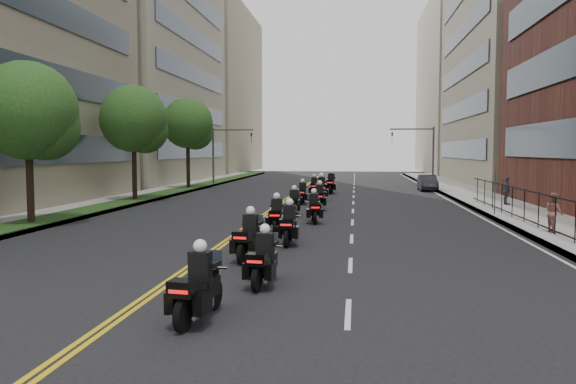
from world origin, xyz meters
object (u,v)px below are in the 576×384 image
at_px(motorcycle_1, 264,262).
at_px(motorcycle_0, 198,289).
at_px(motorcycle_3, 289,226).
at_px(parked_sedan, 428,183).
at_px(motorcycle_6, 294,204).
at_px(pedestrian_b, 554,212).
at_px(motorcycle_4, 276,217).
at_px(motorcycle_9, 321,190).
at_px(motorcycle_7, 320,198).
at_px(motorcycle_10, 314,188).
at_px(motorcycle_11, 331,184).
at_px(motorcycle_8, 302,194).
at_px(motorcycle_5, 314,209).
at_px(motorcycle_2, 249,239).
at_px(pedestrian_c, 507,191).

bearing_deg(motorcycle_1, motorcycle_0, -99.76).
distance_m(motorcycle_1, motorcycle_3, 6.27).
xyz_separation_m(motorcycle_1, parked_sedan, (8.35, 34.78, 0.05)).
bearing_deg(motorcycle_6, motorcycle_1, -81.62).
xyz_separation_m(motorcycle_6, pedestrian_b, (11.06, -5.57, 0.31)).
height_order(motorcycle_0, motorcycle_6, motorcycle_0).
relative_size(motorcycle_4, pedestrian_b, 1.42).
bearing_deg(motorcycle_9, motorcycle_7, -91.85).
height_order(motorcycle_4, motorcycle_10, same).
bearing_deg(motorcycle_7, motorcycle_11, 88.45).
relative_size(motorcycle_4, motorcycle_9, 0.88).
bearing_deg(motorcycle_8, motorcycle_1, -87.59).
distance_m(motorcycle_0, motorcycle_1, 3.17).
bearing_deg(motorcycle_4, motorcycle_3, -76.42).
distance_m(motorcycle_5, motorcycle_11, 18.05).
bearing_deg(motorcycle_3, motorcycle_11, 88.97).
xyz_separation_m(motorcycle_1, motorcycle_11, (0.35, 30.55, 0.12)).
distance_m(motorcycle_2, motorcycle_7, 15.08).
bearing_deg(motorcycle_11, motorcycle_6, -92.64).
height_order(motorcycle_2, pedestrian_b, pedestrian_b).
bearing_deg(pedestrian_b, motorcycle_4, 82.69).
relative_size(motorcycle_0, motorcycle_3, 0.98).
relative_size(motorcycle_0, motorcycle_10, 0.98).
relative_size(motorcycle_7, motorcycle_11, 0.91).
relative_size(motorcycle_6, motorcycle_9, 0.85).
bearing_deg(motorcycle_0, motorcycle_8, 97.89).
relative_size(motorcycle_1, motorcycle_8, 0.98).
bearing_deg(parked_sedan, motorcycle_8, -124.91).
bearing_deg(motorcycle_1, motorcycle_2, 112.37).
relative_size(motorcycle_0, motorcycle_9, 0.87).
bearing_deg(motorcycle_8, motorcycle_9, 67.23).
distance_m(motorcycle_5, motorcycle_7, 5.75).
distance_m(motorcycle_1, motorcycle_2, 3.36).
distance_m(motorcycle_10, parked_sedan, 11.61).
bearing_deg(motorcycle_2, motorcycle_4, 96.68).
relative_size(motorcycle_3, motorcycle_4, 1.00).
distance_m(motorcycle_8, motorcycle_9, 2.78).
height_order(motorcycle_1, motorcycle_7, motorcycle_7).
bearing_deg(motorcycle_1, pedestrian_c, 67.23).
height_order(motorcycle_0, motorcycle_10, motorcycle_10).
bearing_deg(motorcycle_5, motorcycle_7, 83.11).
xyz_separation_m(motorcycle_4, motorcycle_6, (0.05, 6.07, -0.03)).
bearing_deg(motorcycle_4, pedestrian_c, 41.03).
height_order(motorcycle_1, motorcycle_8, motorcycle_8).
height_order(motorcycle_1, motorcycle_11, motorcycle_11).
bearing_deg(motorcycle_3, motorcycle_1, -89.00).
bearing_deg(pedestrian_b, parked_sedan, -5.79).
distance_m(motorcycle_9, pedestrian_b, 17.83).
bearing_deg(motorcycle_7, motorcycle_4, -98.43).
height_order(motorcycle_1, motorcycle_10, motorcycle_10).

